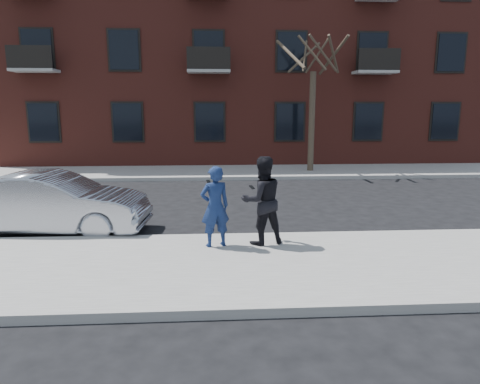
{
  "coord_description": "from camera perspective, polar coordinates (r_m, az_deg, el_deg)",
  "views": [
    {
      "loc": [
        0.27,
        -7.39,
        2.85
      ],
      "look_at": [
        0.75,
        0.4,
        1.31
      ],
      "focal_mm": 32.0,
      "sensor_mm": 36.0,
      "label": 1
    }
  ],
  "objects": [
    {
      "name": "far_sidewalk",
      "position": [
        18.85,
        -4.33,
        2.66
      ],
      "size": [
        50.0,
        3.5,
        0.15
      ],
      "primitive_type": "cube",
      "color": "gray",
      "rests_on": "ground"
    },
    {
      "name": "apartment_building",
      "position": [
        25.66,
        0.38,
        18.56
      ],
      "size": [
        24.3,
        10.3,
        12.3
      ],
      "color": "maroon",
      "rests_on": "ground"
    },
    {
      "name": "silver_sedan",
      "position": [
        10.66,
        -23.77,
        -1.39
      ],
      "size": [
        4.39,
        1.81,
        1.41
      ],
      "primitive_type": "imported",
      "rotation": [
        0.0,
        0.0,
        1.5
      ],
      "color": "#999BA3",
      "rests_on": "ground"
    },
    {
      "name": "near_curb",
      "position": [
        9.36,
        -5.07,
        -6.11
      ],
      "size": [
        50.0,
        0.1,
        0.15
      ],
      "primitive_type": "cube",
      "color": "#999691",
      "rests_on": "ground"
    },
    {
      "name": "man_hoodie",
      "position": [
        8.37,
        -3.37,
        -1.95
      ],
      "size": [
        0.67,
        0.54,
        1.6
      ],
      "rotation": [
        0.0,
        0.0,
        3.45
      ],
      "color": "navy",
      "rests_on": "near_sidewalk"
    },
    {
      "name": "far_curb",
      "position": [
        17.07,
        -4.4,
        1.77
      ],
      "size": [
        50.0,
        0.1,
        0.15
      ],
      "primitive_type": "cube",
      "color": "#999691",
      "rests_on": "ground"
    },
    {
      "name": "ground",
      "position": [
        7.92,
        -5.35,
        -9.96
      ],
      "size": [
        100.0,
        100.0,
        0.0
      ],
      "primitive_type": "plane",
      "color": "black",
      "rests_on": "ground"
    },
    {
      "name": "street_tree",
      "position": [
        19.06,
        9.87,
        19.07
      ],
      "size": [
        3.6,
        3.6,
        6.8
      ],
      "color": "#362C20",
      "rests_on": "far_sidewalk"
    },
    {
      "name": "man_peacoat",
      "position": [
        8.51,
        2.96,
        -1.15
      ],
      "size": [
        1.01,
        0.88,
        1.77
      ],
      "rotation": [
        0.0,
        0.0,
        3.41
      ],
      "color": "black",
      "rests_on": "near_sidewalk"
    },
    {
      "name": "near_sidewalk",
      "position": [
        7.66,
        -5.41,
        -10.1
      ],
      "size": [
        50.0,
        3.5,
        0.15
      ],
      "primitive_type": "cube",
      "color": "gray",
      "rests_on": "ground"
    }
  ]
}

